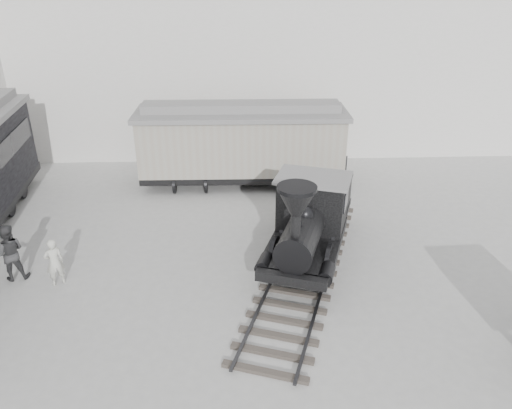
{
  "coord_description": "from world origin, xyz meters",
  "views": [
    {
      "loc": [
        -0.25,
        -10.31,
        9.07
      ],
      "look_at": [
        0.39,
        4.34,
        2.0
      ],
      "focal_mm": 35.0,
      "sensor_mm": 36.0,
      "label": 1
    }
  ],
  "objects_px": {
    "boxcar": "(242,142)",
    "visitor_a": "(54,262)",
    "locomotive": "(310,224)",
    "visitor_b": "(9,253)"
  },
  "relations": [
    {
      "from": "boxcar",
      "to": "visitor_a",
      "type": "relative_size",
      "value": 5.78
    },
    {
      "from": "boxcar",
      "to": "locomotive",
      "type": "bearing_deg",
      "value": -71.22
    },
    {
      "from": "locomotive",
      "to": "visitor_b",
      "type": "bearing_deg",
      "value": -156.58
    },
    {
      "from": "locomotive",
      "to": "visitor_b",
      "type": "relative_size",
      "value": 5.45
    },
    {
      "from": "visitor_a",
      "to": "visitor_b",
      "type": "height_order",
      "value": "visitor_b"
    },
    {
      "from": "visitor_a",
      "to": "visitor_b",
      "type": "xyz_separation_m",
      "value": [
        -1.48,
        0.38,
        0.15
      ]
    },
    {
      "from": "boxcar",
      "to": "visitor_a",
      "type": "xyz_separation_m",
      "value": [
        -5.93,
        -7.75,
        -1.17
      ]
    },
    {
      "from": "boxcar",
      "to": "visitor_b",
      "type": "height_order",
      "value": "boxcar"
    },
    {
      "from": "locomotive",
      "to": "boxcar",
      "type": "height_order",
      "value": "boxcar"
    },
    {
      "from": "boxcar",
      "to": "visitor_a",
      "type": "bearing_deg",
      "value": -126.6
    }
  ]
}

